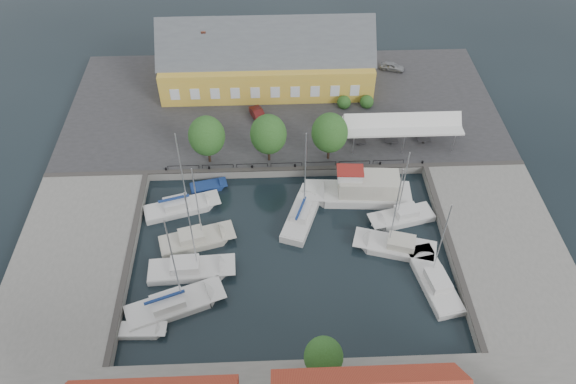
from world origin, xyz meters
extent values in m
plane|color=black|center=(0.00, 0.00, 0.00)|extent=(140.00, 140.00, 0.00)
cube|color=#2D2D30|center=(0.00, 23.00, 0.50)|extent=(56.00, 26.00, 1.00)
cube|color=slate|center=(-22.00, -2.00, 0.50)|extent=(12.00, 24.00, 1.00)
cube|color=slate|center=(22.00, -2.00, 0.50)|extent=(12.00, 24.00, 1.00)
cube|color=#383533|center=(0.00, 10.30, 1.06)|extent=(56.00, 0.60, 0.12)
cube|color=#383533|center=(-16.30, -2.00, 1.06)|extent=(0.60, 24.00, 0.12)
cube|color=#383533|center=(16.30, -2.00, 1.06)|extent=(0.60, 24.00, 0.12)
cylinder|color=black|center=(-14.00, 10.60, 1.20)|extent=(0.24, 0.24, 0.40)
cylinder|color=black|center=(-9.00, 10.60, 1.20)|extent=(0.24, 0.24, 0.40)
cylinder|color=black|center=(-4.00, 10.60, 1.20)|extent=(0.24, 0.24, 0.40)
cylinder|color=black|center=(1.00, 10.60, 1.20)|extent=(0.24, 0.24, 0.40)
cylinder|color=black|center=(6.00, 10.60, 1.20)|extent=(0.24, 0.24, 0.40)
cylinder|color=black|center=(11.00, 10.60, 1.20)|extent=(0.24, 0.24, 0.40)
cylinder|color=black|center=(16.00, 10.60, 1.20)|extent=(0.24, 0.24, 0.40)
cube|color=gold|center=(-2.00, 28.00, 3.25)|extent=(28.00, 10.00, 4.50)
cube|color=#474C51|center=(-2.00, 28.00, 6.75)|extent=(28.56, 7.60, 7.60)
cube|color=gold|center=(-12.00, 34.00, 2.75)|extent=(6.00, 6.00, 3.50)
cube|color=brown|center=(-10.00, 28.00, 8.60)|extent=(0.60, 0.60, 1.20)
cube|color=white|center=(14.00, 14.50, 3.70)|extent=(14.00, 4.00, 0.25)
cylinder|color=silver|center=(8.00, 12.70, 2.35)|extent=(0.10, 0.10, 2.70)
cylinder|color=silver|center=(8.00, 16.30, 2.35)|extent=(0.10, 0.10, 2.70)
cylinder|color=silver|center=(14.00, 12.70, 2.35)|extent=(0.10, 0.10, 2.70)
cylinder|color=silver|center=(14.00, 16.30, 2.35)|extent=(0.10, 0.10, 2.70)
cylinder|color=silver|center=(20.00, 12.70, 2.35)|extent=(0.10, 0.10, 2.70)
cylinder|color=silver|center=(20.00, 16.30, 2.35)|extent=(0.10, 0.10, 2.70)
cylinder|color=black|center=(-9.00, 12.00, 2.05)|extent=(0.30, 0.30, 2.10)
ellipsoid|color=#254E1C|center=(-9.00, 12.00, 4.88)|extent=(4.20, 4.20, 4.83)
cylinder|color=black|center=(-2.00, 12.00, 2.05)|extent=(0.30, 0.30, 2.10)
ellipsoid|color=#254E1C|center=(-2.00, 12.00, 4.88)|extent=(4.20, 4.20, 4.83)
cylinder|color=black|center=(5.00, 12.00, 2.05)|extent=(0.30, 0.30, 2.10)
ellipsoid|color=#254E1C|center=(5.00, 12.00, 4.88)|extent=(4.20, 4.20, 4.83)
imported|color=#95989C|center=(15.84, 30.71, 1.60)|extent=(3.78, 2.47, 1.20)
imported|color=#591514|center=(-3.22, 19.89, 1.64)|extent=(2.60, 4.09, 1.27)
cube|color=silver|center=(1.23, 2.86, 0.15)|extent=(4.77, 7.34, 1.50)
cube|color=silver|center=(1.52, 3.67, 0.94)|extent=(5.14, 8.60, 0.08)
cube|color=silver|center=(1.28, 3.02, 1.40)|extent=(2.59, 3.18, 0.90)
cylinder|color=silver|center=(1.70, 4.15, 6.06)|extent=(0.12, 0.12, 10.31)
cube|color=navy|center=(1.23, 2.86, 2.15)|extent=(1.38, 3.31, 0.22)
cube|color=silver|center=(8.94, 6.23, 0.10)|extent=(9.90, 4.27, 1.80)
cube|color=silver|center=(7.73, 6.31, 1.04)|extent=(11.82, 4.25, 0.08)
cube|color=#B7B5A5|center=(8.94, 6.23, 2.10)|extent=(6.84, 3.52, 2.20)
cube|color=silver|center=(6.76, 6.38, 3.50)|extent=(2.79, 2.17, 1.20)
cube|color=maroon|center=(6.76, 6.38, 4.15)|extent=(3.04, 2.29, 0.10)
cube|color=silver|center=(12.77, 2.89, 0.05)|extent=(6.21, 3.72, 1.30)
cube|color=silver|center=(12.06, 2.72, 0.74)|extent=(7.32, 3.89, 0.08)
cube|color=silver|center=(12.63, 2.86, 1.20)|extent=(2.64, 2.16, 0.90)
cylinder|color=silver|center=(11.64, 2.62, 5.23)|extent=(0.12, 0.12, 9.06)
cube|color=silver|center=(11.46, -1.49, 0.05)|extent=(7.40, 4.69, 1.30)
cube|color=silver|center=(10.64, -1.24, 0.74)|extent=(8.68, 4.97, 0.08)
cube|color=#B7B5A5|center=(11.30, -1.44, 1.20)|extent=(3.19, 2.65, 0.90)
cylinder|color=silver|center=(10.14, -1.10, 5.85)|extent=(0.12, 0.12, 10.30)
cube|color=silver|center=(13.98, -6.44, 0.05)|extent=(4.05, 7.33, 1.30)
cube|color=silver|center=(13.81, -5.59, 0.74)|extent=(4.21, 8.67, 0.08)
cube|color=silver|center=(13.94, -6.27, 1.20)|extent=(2.38, 3.08, 0.90)
cylinder|color=silver|center=(13.70, -5.08, 5.54)|extent=(0.12, 0.12, 9.68)
cube|color=silver|center=(-12.41, 5.03, 0.05)|extent=(7.18, 4.19, 1.30)
cube|color=silver|center=(-11.60, 5.26, 0.74)|extent=(8.45, 4.46, 0.08)
cube|color=silver|center=(-12.25, 5.08, 1.20)|extent=(3.06, 2.33, 0.90)
cylinder|color=silver|center=(-11.11, 5.40, 5.63)|extent=(0.12, 0.12, 9.87)
cube|color=navy|center=(-12.41, 5.03, 1.95)|extent=(3.32, 1.13, 0.22)
cube|color=#B7B5A5|center=(-10.37, 0.29, 0.05)|extent=(6.87, 4.33, 1.30)
cube|color=#B7B5A5|center=(-9.60, 0.50, 0.74)|extent=(8.07, 4.56, 0.08)
cube|color=#B7B5A5|center=(-10.22, 0.33, 1.20)|extent=(2.95, 2.48, 0.90)
cylinder|color=silver|center=(-9.14, 0.62, 5.48)|extent=(0.12, 0.12, 9.55)
cube|color=silver|center=(-10.72, -3.47, 0.05)|extent=(7.16, 3.20, 1.30)
cube|color=silver|center=(-9.84, -3.42, 0.74)|extent=(8.55, 3.15, 0.08)
cube|color=silver|center=(-10.55, -3.46, 1.20)|extent=(2.90, 2.08, 0.90)
cylinder|color=silver|center=(-9.32, -3.40, 5.91)|extent=(0.12, 0.12, 10.43)
cube|color=silver|center=(-11.93, -7.77, 0.05)|extent=(8.15, 5.38, 1.30)
cube|color=silver|center=(-11.03, -7.43, 0.74)|extent=(9.54, 5.80, 0.08)
cube|color=silver|center=(-11.75, -7.70, 1.20)|extent=(3.54, 2.92, 0.90)
cylinder|color=silver|center=(-10.50, -7.23, 6.30)|extent=(0.12, 0.12, 11.19)
cube|color=navy|center=(-11.93, -7.77, 1.95)|extent=(3.64, 1.53, 0.22)
cube|color=silver|center=(-14.22, -10.10, 0.05)|extent=(3.55, 1.79, 0.90)
cube|color=silver|center=(-13.79, -10.11, 0.54)|extent=(4.25, 1.75, 0.08)
cube|color=navy|center=(-9.39, 8.49, 0.05)|extent=(3.70, 2.42, 0.80)
cube|color=navy|center=(-8.97, 8.58, 0.49)|extent=(4.35, 2.50, 0.08)
camera|label=1|loc=(-1.75, -37.94, 45.15)|focal=35.00mm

